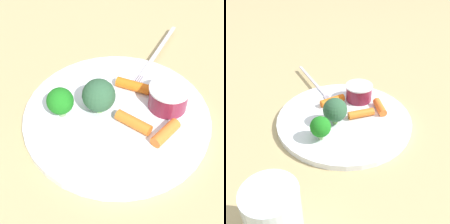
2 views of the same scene
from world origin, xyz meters
The scene contains 9 objects.
ground_plane centered at (0.00, 0.00, 0.00)m, with size 2.40×2.40×0.00m, color tan.
plate centered at (0.00, 0.00, 0.01)m, with size 0.27×0.27×0.01m, color white.
sauce_cup centered at (0.02, -0.07, 0.03)m, with size 0.06×0.06×0.04m.
broccoli_floret_0 centered at (0.00, 0.03, 0.04)m, with size 0.05×0.05×0.06m.
broccoli_floret_1 centered at (-0.02, 0.08, 0.04)m, with size 0.04×0.04×0.05m.
carrot_stick_0 centered at (-0.02, -0.03, 0.02)m, with size 0.02×0.02×0.05m, color orange.
carrot_stick_1 centered at (0.05, -0.02, 0.02)m, with size 0.02×0.02×0.06m, color orange.
carrot_stick_2 centered at (-0.04, -0.07, 0.02)m, with size 0.02×0.02×0.05m, color orange.
fork centered at (0.15, -0.05, 0.01)m, with size 0.19×0.07×0.00m.
Camera 1 is at (-0.32, -0.04, 0.35)m, focal length 50.70 mm.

